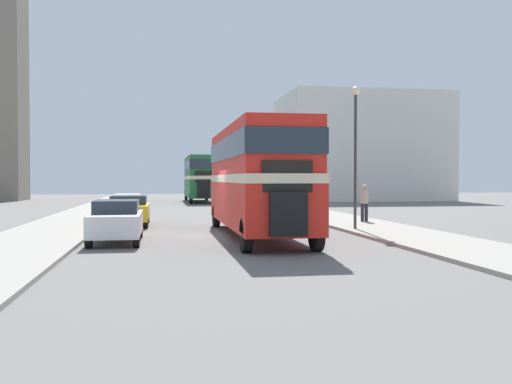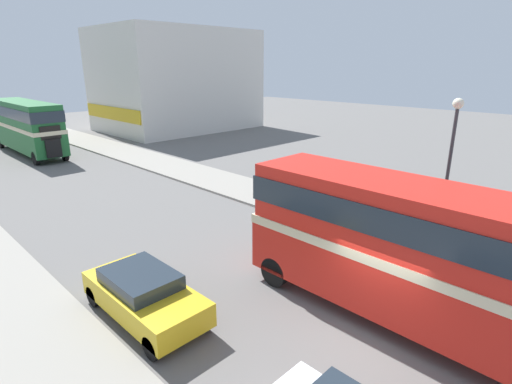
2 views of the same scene
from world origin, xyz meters
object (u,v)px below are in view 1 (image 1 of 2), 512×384
(car_parked_near, at_px, (116,220))
(pedestrian_walking, at_px, (364,200))
(bus_distant, at_px, (199,175))
(car_parked_mid, at_px, (129,210))
(double_decker_bus, at_px, (256,173))
(street_lamp, at_px, (355,136))
(bicycle_on_pavement, at_px, (313,208))

(car_parked_near, height_order, pedestrian_walking, pedestrian_walking)
(bus_distant, distance_m, car_parked_mid, 27.17)
(car_parked_mid, bearing_deg, double_decker_bus, -50.31)
(car_parked_mid, distance_m, street_lamp, 10.96)
(bus_distant, height_order, street_lamp, street_lamp)
(double_decker_bus, height_order, bicycle_on_pavement, double_decker_bus)
(car_parked_mid, relative_size, bicycle_on_pavement, 2.39)
(double_decker_bus, distance_m, car_parked_mid, 8.01)
(pedestrian_walking, bearing_deg, double_decker_bus, -140.58)
(pedestrian_walking, relative_size, street_lamp, 0.31)
(street_lamp, bearing_deg, car_parked_mid, 153.63)
(car_parked_mid, bearing_deg, car_parked_near, -90.33)
(double_decker_bus, height_order, street_lamp, street_lamp)
(car_parked_near, bearing_deg, street_lamp, 14.67)
(double_decker_bus, height_order, car_parked_mid, double_decker_bus)
(street_lamp, bearing_deg, bus_distant, 97.82)
(bus_distant, relative_size, street_lamp, 1.87)
(car_parked_near, relative_size, pedestrian_walking, 2.28)
(car_parked_near, xyz_separation_m, car_parked_mid, (0.04, 7.12, -0.02))
(bus_distant, height_order, bicycle_on_pavement, bus_distant)
(bicycle_on_pavement, distance_m, street_lamp, 10.04)
(pedestrian_walking, height_order, bicycle_on_pavement, pedestrian_walking)
(car_parked_near, relative_size, bicycle_on_pavement, 2.32)
(bus_distant, relative_size, bicycle_on_pavement, 6.23)
(car_parked_mid, distance_m, bicycle_on_pavement, 11.20)
(bus_distant, height_order, car_parked_mid, bus_distant)
(bicycle_on_pavement, height_order, street_lamp, street_lamp)
(car_parked_near, bearing_deg, car_parked_mid, 89.67)
(double_decker_bus, bearing_deg, pedestrian_walking, 39.42)
(double_decker_bus, distance_m, car_parked_near, 5.42)
(car_parked_near, bearing_deg, pedestrian_walking, 28.79)
(bus_distant, distance_m, bicycle_on_pavement, 22.56)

